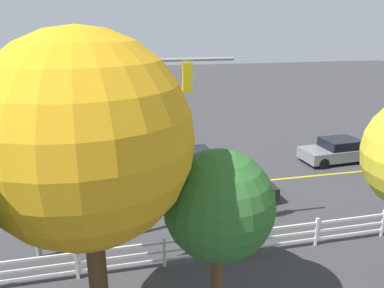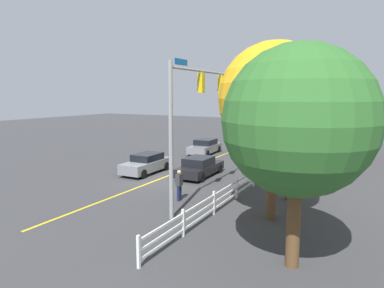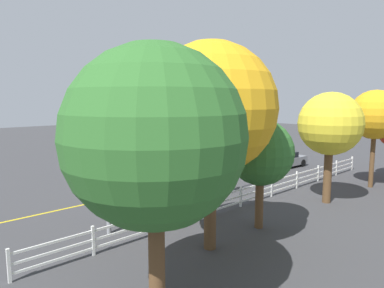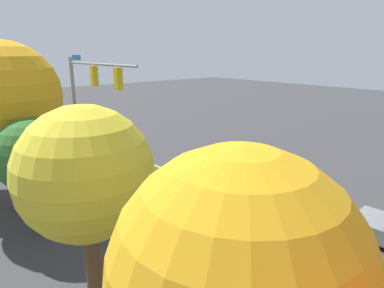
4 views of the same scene
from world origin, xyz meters
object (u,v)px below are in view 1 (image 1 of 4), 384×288
car_2 (187,162)px  pedestrian (107,214)px  car_3 (337,151)px  tree_4 (85,140)px  tree_0 (219,206)px  car_1 (227,189)px

car_2 → pedestrian: (4.43, 5.50, 0.23)m
car_3 → tree_4: 18.12m
tree_4 → pedestrian: bearing=-92.5°
car_3 → tree_0: tree_0 is taller
car_3 → pedestrian: bearing=18.3°
car_3 → tree_4: (13.97, 10.49, 4.81)m
car_3 → pedestrian: 14.78m
car_3 → pedestrian: size_ratio=2.60×
car_2 → car_3: car_2 is taller
car_2 → tree_4: 12.51m
car_1 → tree_4: bearing=-131.9°
car_1 → tree_0: bearing=-111.9°
tree_0 → car_3: bearing=-135.8°
car_1 → car_2: bearing=103.5°
tree_0 → tree_4: (3.22, 0.02, 2.03)m
car_1 → car_2: size_ratio=1.04×
car_2 → tree_4: bearing=65.0°
car_2 → pedestrian: 7.06m
car_1 → car_3: bearing=23.0°
car_3 → pedestrian: (13.75, 5.41, 0.24)m
car_2 → tree_4: size_ratio=0.54×
pedestrian → tree_0: 6.40m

